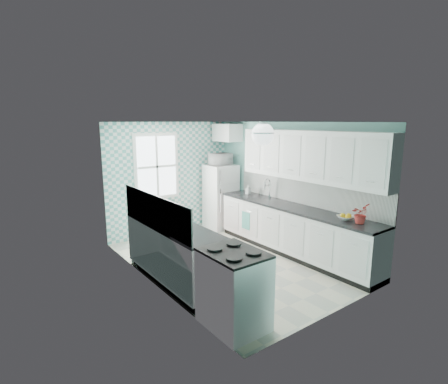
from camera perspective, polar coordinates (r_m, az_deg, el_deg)
floor at (r=6.50m, az=0.98°, el=-11.36°), size 3.00×4.40×0.02m
ceiling at (r=5.99m, az=1.07°, el=11.45°), size 3.00×4.40×0.02m
wall_back at (r=7.95m, az=-8.76°, el=2.22°), size 3.00×0.02×2.50m
wall_front at (r=4.63m, az=18.06°, el=-4.96°), size 3.00×0.02×2.50m
wall_left at (r=5.35m, az=-11.89°, el=-2.42°), size 0.02×4.40×2.50m
wall_right at (r=7.13m, az=10.68°, el=1.08°), size 0.02×4.40×2.50m
accent_wall at (r=7.94m, az=-8.69°, el=2.20°), size 3.00×0.01×2.50m
window at (r=7.71m, az=-10.95°, el=4.10°), size 1.04×0.05×1.44m
backsplash_right at (r=6.86m, az=12.98°, el=0.11°), size 0.02×3.60×0.51m
backsplash_left at (r=5.31m, az=-11.30°, el=-3.12°), size 0.02×2.15×0.51m
upper_cabinets_right at (r=6.52m, az=13.72°, el=5.76°), size 0.33×3.20×0.90m
upper_cabinet_fridge at (r=8.24m, az=0.42°, el=9.66°), size 0.40×0.74×0.40m
ceiling_light at (r=5.38m, az=6.35°, el=9.39°), size 0.34×0.34×0.35m
base_cabinets_right at (r=6.84m, az=11.12°, el=-6.31°), size 0.60×3.60×0.90m
countertop_right at (r=6.70m, az=11.19°, el=-2.50°), size 0.63×3.60×0.04m
base_cabinets_left at (r=5.66m, az=-8.34°, el=-10.02°), size 0.60×2.15×0.90m
countertop_left at (r=5.52m, az=-8.34°, el=-5.44°), size 0.63×2.15×0.04m
fridge at (r=8.28m, az=-0.53°, el=-0.75°), size 0.66×0.66×1.51m
stove at (r=4.45m, az=1.60°, el=-15.40°), size 0.64×0.80×0.96m
sink at (r=7.27m, az=6.49°, el=-1.15°), size 0.47×0.40×0.53m
rug at (r=7.47m, az=-1.63°, el=-8.11°), size 0.80×1.09×0.02m
dish_towel at (r=7.31m, az=3.60°, el=-4.68°), size 0.07×0.24×0.37m
fruit_bowl at (r=6.03m, az=19.29°, el=-3.99°), size 0.35×0.35×0.07m
potted_plant at (r=5.87m, az=21.33°, el=-3.31°), size 0.34×0.32×0.31m
soap_bottle at (r=7.68m, az=3.93°, el=0.36°), size 0.10×0.10×0.19m
microwave at (r=8.14m, az=-0.55°, el=5.39°), size 0.50×0.36×0.27m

